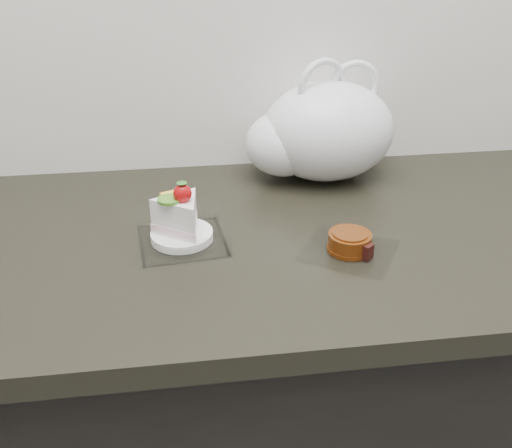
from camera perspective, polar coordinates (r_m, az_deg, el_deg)
counter at (r=1.29m, az=1.60°, el=-18.31°), size 2.04×0.64×0.90m
cake_tray at (r=0.97m, az=-7.48°, el=-0.16°), size 0.16×0.16×0.11m
mooncake_wrap at (r=0.95m, az=9.38°, el=-1.96°), size 0.19×0.19×0.03m
plastic_bag at (r=1.18m, az=6.33°, el=9.05°), size 0.34×0.26×0.25m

